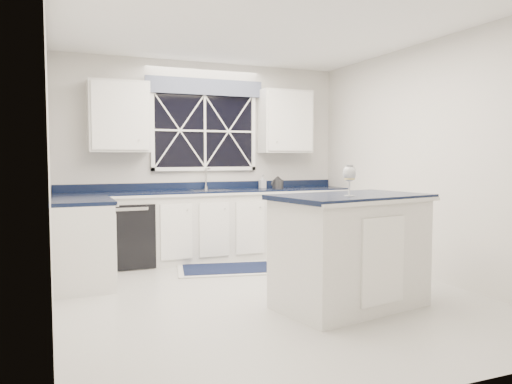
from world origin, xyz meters
name	(u,v)px	position (x,y,z in m)	size (l,w,h in m)	color
ground	(269,296)	(0.00, 0.00, 0.00)	(4.50, 4.50, 0.00)	#A6A5A1
back_wall	(204,160)	(0.00, 2.25, 1.35)	(4.00, 0.10, 2.70)	silver
base_cabinets	(190,229)	(-0.33, 1.78, 0.45)	(3.99, 1.60, 0.90)	silver
countertop	(211,192)	(0.00, 1.95, 0.92)	(3.98, 0.64, 0.04)	black
dishwasher	(128,234)	(-1.10, 1.95, 0.41)	(0.60, 0.58, 0.82)	black
window	(205,125)	(0.00, 2.20, 1.83)	(1.65, 0.09, 1.26)	black
upper_cabinets	(207,119)	(0.00, 2.08, 1.90)	(3.10, 0.34, 0.90)	silver
faucet	(206,178)	(0.00, 2.14, 1.10)	(0.05, 0.20, 0.30)	#B1B1B3
island	(350,251)	(0.55, -0.62, 0.53)	(1.53, 1.09, 1.04)	silver
rug	(228,269)	(0.00, 1.25, 0.01)	(1.35, 0.98, 0.02)	#B8B8B3
kettle	(278,183)	(0.99, 1.94, 1.02)	(0.24, 0.20, 0.18)	#2B2B2E
wine_glass	(349,175)	(0.43, -0.78, 1.23)	(0.12, 0.12, 0.28)	silver
soap_bottle	(263,182)	(0.85, 2.15, 1.03)	(0.08, 0.09, 0.19)	silver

